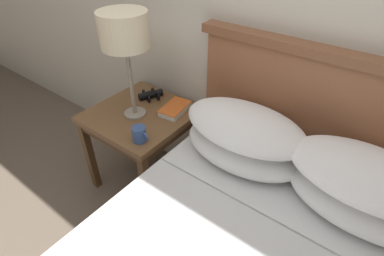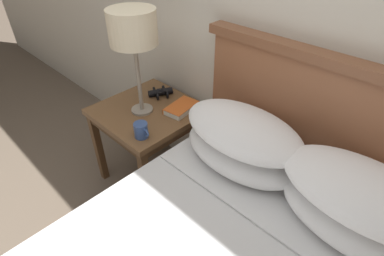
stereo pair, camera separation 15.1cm
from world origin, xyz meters
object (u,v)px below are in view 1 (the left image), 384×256
Objects in this scene: table_lamp at (124,33)px; coffee_mug at (139,134)px; book_on_nightstand at (175,109)px; binoculars_pair at (151,95)px; nightstand at (142,123)px.

coffee_mug is at bearing -38.54° from table_lamp.
binoculars_pair is (-0.23, 0.03, 0.00)m from book_on_nightstand.
binoculars_pair is (-0.07, 0.16, 0.10)m from nightstand.
coffee_mug reaches higher than book_on_nightstand.
binoculars_pair is at bearing 106.56° from table_lamp.
nightstand is at bearing -139.50° from book_on_nightstand.
nightstand is 0.57m from table_lamp.
table_lamp is 5.82× the size of coffee_mug.
coffee_mug is at bearing -83.63° from book_on_nightstand.
nightstand is 0.23m from book_on_nightstand.
binoculars_pair is at bearing 125.93° from coffee_mug.
book_on_nightstand is (0.16, 0.13, 0.10)m from nightstand.
book_on_nightstand is at bearing 40.50° from nightstand.
binoculars_pair reaches higher than book_on_nightstand.
book_on_nightstand is 0.23m from binoculars_pair.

